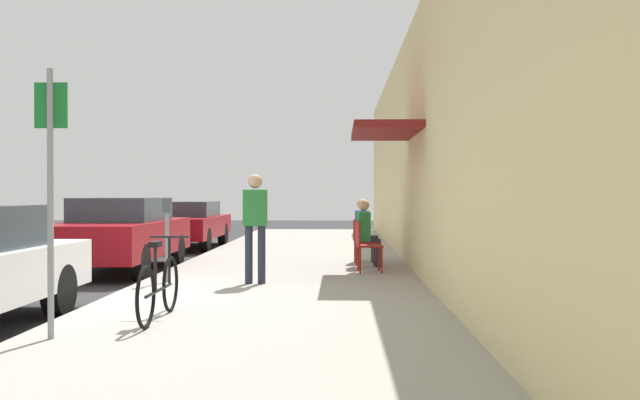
% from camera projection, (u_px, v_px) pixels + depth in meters
% --- Properties ---
extents(ground_plane, '(60.00, 60.00, 0.00)m').
position_uv_depth(ground_plane, '(103.00, 306.00, 9.39)').
color(ground_plane, '#2D2D30').
extents(sidewalk_slab, '(4.50, 32.00, 0.12)m').
position_uv_depth(sidewalk_slab, '(282.00, 283.00, 11.32)').
color(sidewalk_slab, '#9E9B93').
rests_on(sidewalk_slab, ground_plane).
extents(building_facade, '(1.40, 32.00, 4.69)m').
position_uv_depth(building_facade, '(431.00, 142.00, 11.23)').
color(building_facade, beige).
rests_on(building_facade, ground_plane).
extents(parked_car_1, '(1.80, 4.40, 1.44)m').
position_uv_depth(parked_car_1, '(120.00, 233.00, 13.59)').
color(parked_car_1, maroon).
rests_on(parked_car_1, ground_plane).
extents(parked_car_2, '(1.80, 4.40, 1.30)m').
position_uv_depth(parked_car_2, '(187.00, 223.00, 19.47)').
color(parked_car_2, maroon).
rests_on(parked_car_2, ground_plane).
extents(parking_meter, '(0.12, 0.10, 1.32)m').
position_uv_depth(parking_meter, '(167.00, 234.00, 11.02)').
color(parking_meter, slate).
rests_on(parking_meter, sidewalk_slab).
extents(street_sign, '(0.32, 0.06, 2.60)m').
position_uv_depth(street_sign, '(51.00, 181.00, 6.71)').
color(street_sign, gray).
rests_on(street_sign, sidewalk_slab).
extents(bicycle_0, '(0.46, 1.71, 0.90)m').
position_uv_depth(bicycle_0, '(159.00, 287.00, 7.72)').
color(bicycle_0, black).
rests_on(bicycle_0, sidewalk_slab).
extents(cafe_chair_0, '(0.47, 0.47, 0.87)m').
position_uv_depth(cafe_chair_0, '(365.00, 244.00, 12.41)').
color(cafe_chair_0, maroon).
rests_on(cafe_chair_0, sidewalk_slab).
extents(cafe_chair_1, '(0.49, 0.49, 0.87)m').
position_uv_depth(cafe_chair_1, '(364.00, 240.00, 13.32)').
color(cafe_chair_1, maroon).
rests_on(cafe_chair_1, sidewalk_slab).
extents(seated_patron_1, '(0.46, 0.40, 1.29)m').
position_uv_depth(seated_patron_1, '(367.00, 230.00, 13.33)').
color(seated_patron_1, '#232838').
rests_on(seated_patron_1, sidewalk_slab).
extents(cafe_chair_2, '(0.52, 0.52, 0.87)m').
position_uv_depth(cafe_chair_2, '(362.00, 237.00, 14.31)').
color(cafe_chair_2, maroon).
rests_on(cafe_chair_2, sidewalk_slab).
extents(seated_patron_2, '(0.49, 0.43, 1.29)m').
position_uv_depth(seated_patron_2, '(365.00, 228.00, 14.29)').
color(seated_patron_2, '#232838').
rests_on(seated_patron_2, sidewalk_slab).
extents(pedestrian_standing, '(0.36, 0.22, 1.70)m').
position_uv_depth(pedestrian_standing, '(255.00, 219.00, 10.82)').
color(pedestrian_standing, '#232838').
rests_on(pedestrian_standing, sidewalk_slab).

